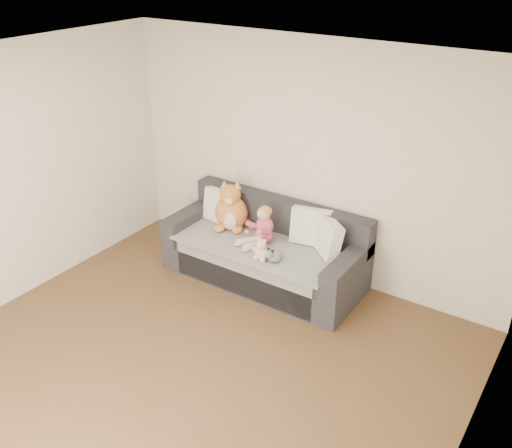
{
  "coord_description": "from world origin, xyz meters",
  "views": [
    {
      "loc": [
        2.67,
        -2.55,
        3.45
      ],
      "look_at": [
        -0.26,
        1.87,
        0.75
      ],
      "focal_mm": 40.0,
      "sensor_mm": 36.0,
      "label": 1
    }
  ],
  "objects_px": {
    "sofa": "(265,253)",
    "teddy_bear": "(261,251)",
    "plush_cat": "(231,210)",
    "toddler": "(262,228)",
    "sippy_cup": "(262,242)"
  },
  "relations": [
    {
      "from": "sofa",
      "to": "plush_cat",
      "type": "height_order",
      "value": "plush_cat"
    },
    {
      "from": "plush_cat",
      "to": "sippy_cup",
      "type": "xyz_separation_m",
      "value": [
        0.55,
        -0.21,
        -0.15
      ]
    },
    {
      "from": "sippy_cup",
      "to": "toddler",
      "type": "bearing_deg",
      "value": 122.3
    },
    {
      "from": "sippy_cup",
      "to": "plush_cat",
      "type": "bearing_deg",
      "value": 158.89
    },
    {
      "from": "sofa",
      "to": "teddy_bear",
      "type": "height_order",
      "value": "sofa"
    },
    {
      "from": "toddler",
      "to": "plush_cat",
      "type": "height_order",
      "value": "plush_cat"
    },
    {
      "from": "sofa",
      "to": "teddy_bear",
      "type": "distance_m",
      "value": 0.49
    },
    {
      "from": "toddler",
      "to": "teddy_bear",
      "type": "relative_size",
      "value": 1.75
    },
    {
      "from": "plush_cat",
      "to": "teddy_bear",
      "type": "distance_m",
      "value": 0.8
    },
    {
      "from": "toddler",
      "to": "sippy_cup",
      "type": "bearing_deg",
      "value": -34.76
    },
    {
      "from": "toddler",
      "to": "plush_cat",
      "type": "relative_size",
      "value": 0.74
    },
    {
      "from": "teddy_bear",
      "to": "toddler",
      "type": "bearing_deg",
      "value": 124.12
    },
    {
      "from": "plush_cat",
      "to": "toddler",
      "type": "bearing_deg",
      "value": -36.7
    },
    {
      "from": "sofa",
      "to": "toddler",
      "type": "bearing_deg",
      "value": -95.67
    },
    {
      "from": "sofa",
      "to": "teddy_bear",
      "type": "relative_size",
      "value": 8.86
    }
  ]
}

